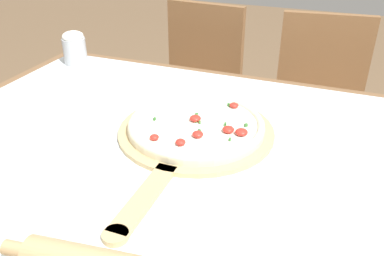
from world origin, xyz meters
name	(u,v)px	position (x,y,z in m)	size (l,w,h in m)	color
dining_table	(176,175)	(0.00, 0.00, 0.66)	(1.41, 1.04, 0.75)	brown
towel_cloth	(176,144)	(0.00, 0.00, 0.76)	(1.33, 0.96, 0.00)	silver
pizza_peel	(193,135)	(0.03, 0.04, 0.76)	(0.41, 0.64, 0.01)	tan
pizza	(196,125)	(0.03, 0.07, 0.78)	(0.35, 0.35, 0.03)	beige
chair_left	(197,86)	(-0.28, 0.90, 0.51)	(0.43, 0.43, 0.88)	brown
chair_right	(318,104)	(0.29, 0.90, 0.51)	(0.44, 0.44, 0.88)	brown
flour_cup	(74,47)	(-0.57, 0.39, 0.82)	(0.08, 0.08, 0.12)	#B2B7BC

